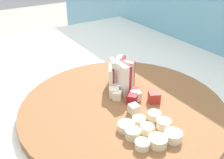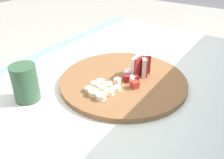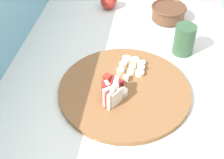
{
  "view_description": "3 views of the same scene",
  "coord_description": "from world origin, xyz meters",
  "px_view_note": "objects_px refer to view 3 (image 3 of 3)",
  "views": [
    {
      "loc": [
        0.35,
        -0.25,
        1.2
      ],
      "look_at": [
        -0.03,
        -0.01,
        0.95
      ],
      "focal_mm": 42.32,
      "sensor_mm": 36.0,
      "label": 1
    },
    {
      "loc": [
        0.57,
        0.34,
        1.3
      ],
      "look_at": [
        0.04,
        -0.01,
        0.92
      ],
      "focal_mm": 38.75,
      "sensor_mm": 36.0,
      "label": 2
    },
    {
      "loc": [
        -0.68,
        -0.05,
        1.55
      ],
      "look_at": [
        -0.02,
        0.04,
        0.95
      ],
      "focal_mm": 49.03,
      "sensor_mm": 36.0,
      "label": 3
    }
  ],
  "objects_px": {
    "cutting_board": "(124,90)",
    "apple_dice_pile": "(117,86)",
    "ceramic_bowl": "(168,12)",
    "whole_apple": "(109,1)",
    "banana_slice_rows": "(132,66)",
    "small_jar": "(184,40)",
    "apple_wedge_fan": "(112,94)"
  },
  "relations": [
    {
      "from": "ceramic_bowl",
      "to": "whole_apple",
      "type": "xyz_separation_m",
      "value": [
        0.06,
        0.25,
        0.0
      ]
    },
    {
      "from": "banana_slice_rows",
      "to": "ceramic_bowl",
      "type": "distance_m",
      "value": 0.36
    },
    {
      "from": "apple_wedge_fan",
      "to": "banana_slice_rows",
      "type": "distance_m",
      "value": 0.17
    },
    {
      "from": "cutting_board",
      "to": "small_jar",
      "type": "bearing_deg",
      "value": -38.72
    },
    {
      "from": "cutting_board",
      "to": "whole_apple",
      "type": "relative_size",
      "value": 5.72
    },
    {
      "from": "cutting_board",
      "to": "banana_slice_rows",
      "type": "height_order",
      "value": "banana_slice_rows"
    },
    {
      "from": "banana_slice_rows",
      "to": "whole_apple",
      "type": "distance_m",
      "value": 0.43
    },
    {
      "from": "ceramic_bowl",
      "to": "small_jar",
      "type": "bearing_deg",
      "value": -166.29
    },
    {
      "from": "cutting_board",
      "to": "whole_apple",
      "type": "height_order",
      "value": "whole_apple"
    },
    {
      "from": "cutting_board",
      "to": "small_jar",
      "type": "xyz_separation_m",
      "value": [
        0.23,
        -0.18,
        0.05
      ]
    },
    {
      "from": "apple_wedge_fan",
      "to": "apple_dice_pile",
      "type": "xyz_separation_m",
      "value": [
        0.05,
        -0.01,
        -0.02
      ]
    },
    {
      "from": "apple_wedge_fan",
      "to": "apple_dice_pile",
      "type": "bearing_deg",
      "value": -8.76
    },
    {
      "from": "apple_dice_pile",
      "to": "ceramic_bowl",
      "type": "distance_m",
      "value": 0.47
    },
    {
      "from": "banana_slice_rows",
      "to": "apple_dice_pile",
      "type": "bearing_deg",
      "value": 160.21
    },
    {
      "from": "cutting_board",
      "to": "small_jar",
      "type": "relative_size",
      "value": 3.76
    },
    {
      "from": "cutting_board",
      "to": "banana_slice_rows",
      "type": "relative_size",
      "value": 4.39
    },
    {
      "from": "apple_wedge_fan",
      "to": "small_jar",
      "type": "bearing_deg",
      "value": -36.4
    },
    {
      "from": "cutting_board",
      "to": "apple_dice_pile",
      "type": "relative_size",
      "value": 3.96
    },
    {
      "from": "banana_slice_rows",
      "to": "ceramic_bowl",
      "type": "height_order",
      "value": "ceramic_bowl"
    },
    {
      "from": "whole_apple",
      "to": "small_jar",
      "type": "bearing_deg",
      "value": -131.89
    },
    {
      "from": "cutting_board",
      "to": "ceramic_bowl",
      "type": "height_order",
      "value": "ceramic_bowl"
    },
    {
      "from": "apple_wedge_fan",
      "to": "cutting_board",
      "type": "bearing_deg",
      "value": -25.91
    },
    {
      "from": "cutting_board",
      "to": "banana_slice_rows",
      "type": "xyz_separation_m",
      "value": [
        0.1,
        -0.02,
        0.02
      ]
    },
    {
      "from": "apple_wedge_fan",
      "to": "apple_dice_pile",
      "type": "height_order",
      "value": "apple_wedge_fan"
    },
    {
      "from": "banana_slice_rows",
      "to": "whole_apple",
      "type": "relative_size",
      "value": 1.3
    },
    {
      "from": "ceramic_bowl",
      "to": "small_jar",
      "type": "relative_size",
      "value": 1.32
    },
    {
      "from": "banana_slice_rows",
      "to": "small_jar",
      "type": "height_order",
      "value": "small_jar"
    },
    {
      "from": "ceramic_bowl",
      "to": "whole_apple",
      "type": "height_order",
      "value": "whole_apple"
    },
    {
      "from": "cutting_board",
      "to": "apple_wedge_fan",
      "type": "bearing_deg",
      "value": 154.09
    },
    {
      "from": "apple_dice_pile",
      "to": "whole_apple",
      "type": "distance_m",
      "value": 0.52
    },
    {
      "from": "apple_dice_pile",
      "to": "ceramic_bowl",
      "type": "xyz_separation_m",
      "value": [
        0.45,
        -0.15,
        0.01
      ]
    },
    {
      "from": "whole_apple",
      "to": "banana_slice_rows",
      "type": "bearing_deg",
      "value": -161.17
    }
  ]
}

